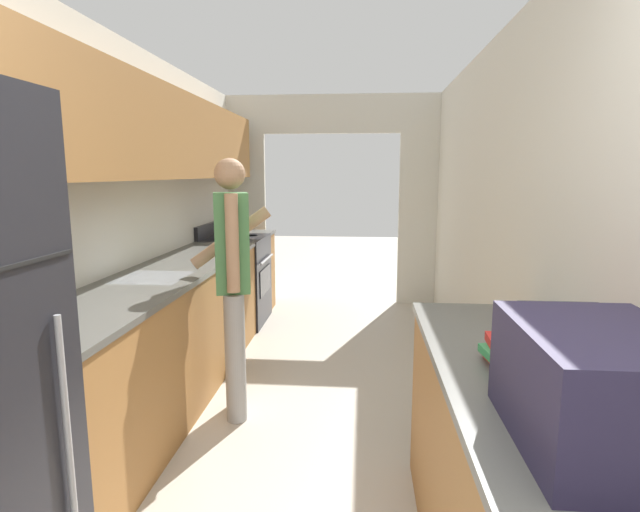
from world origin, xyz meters
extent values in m
cube|color=silver|center=(-1.29, 2.15, 1.25)|extent=(0.06, 7.91, 2.50)
cube|color=#9E6B38|center=(-1.10, 3.19, 1.87)|extent=(0.32, 4.24, 0.65)
cube|color=silver|center=(1.29, 2.15, 1.25)|extent=(0.06, 7.91, 2.50)
cube|color=silver|center=(-1.14, 5.54, 1.02)|extent=(0.65, 0.06, 2.05)
cube|color=silver|center=(1.14, 5.54, 1.02)|extent=(0.65, 0.06, 2.05)
cube|color=silver|center=(0.00, 5.54, 2.27)|extent=(2.93, 0.06, 0.45)
cube|color=#9E6B38|center=(-0.96, 2.63, 0.44)|extent=(0.60, 3.13, 0.88)
cube|color=#565651|center=(-0.96, 2.63, 0.90)|extent=(0.62, 3.14, 0.03)
cube|color=#9E6B38|center=(-0.96, 5.14, 0.44)|extent=(0.60, 0.35, 0.88)
cube|color=#565651|center=(-0.96, 5.14, 0.90)|extent=(0.62, 0.36, 0.03)
cube|color=#9EA3A8|center=(-0.96, 2.52, 0.92)|extent=(0.42, 0.44, 0.00)
cube|color=#9E6B38|center=(0.96, 1.13, 0.44)|extent=(0.60, 1.76, 0.88)
cube|color=#565651|center=(0.96, 1.13, 0.90)|extent=(0.62, 1.78, 0.03)
cylinder|color=#99999E|center=(-0.56, 0.90, 0.77)|extent=(0.02, 0.02, 0.74)
cube|color=black|center=(-0.95, 4.58, 0.46)|extent=(0.62, 0.76, 0.92)
cube|color=black|center=(-0.64, 4.58, 0.46)|extent=(0.01, 0.52, 0.28)
cylinder|color=#B7B7BC|center=(-0.62, 4.58, 0.69)|extent=(0.02, 0.61, 0.02)
cube|color=black|center=(-1.24, 4.58, 0.99)|extent=(0.04, 0.76, 0.14)
cylinder|color=#232328|center=(-0.83, 4.41, 0.92)|extent=(0.16, 0.16, 0.01)
cylinder|color=#232328|center=(-0.83, 4.75, 0.92)|extent=(0.16, 0.16, 0.01)
cylinder|color=#232328|center=(-1.08, 4.41, 0.92)|extent=(0.16, 0.16, 0.01)
cylinder|color=#232328|center=(-1.08, 4.75, 0.92)|extent=(0.16, 0.16, 0.01)
cylinder|color=#9E9E9E|center=(-0.41, 2.44, 0.42)|extent=(0.16, 0.16, 0.84)
cylinder|color=#9E9E9E|center=(-0.46, 2.60, 0.42)|extent=(0.16, 0.16, 0.84)
cube|color=#4C844C|center=(-0.43, 2.52, 1.15)|extent=(0.26, 0.26, 0.63)
cylinder|color=tan|center=(-0.39, 2.38, 1.17)|extent=(0.10, 0.10, 0.60)
cylinder|color=tan|center=(-0.48, 2.66, 1.17)|extent=(0.53, 0.23, 0.41)
sphere|color=tan|center=(-0.43, 2.52, 1.58)|extent=(0.19, 0.19, 0.19)
cube|color=#231E38|center=(0.96, 0.66, 1.01)|extent=(0.38, 0.52, 0.19)
cube|color=#231E38|center=(0.96, 0.66, 1.16)|extent=(0.38, 0.52, 0.11)
cube|color=#2D2D33|center=(0.96, 0.94, 1.16)|extent=(0.23, 0.02, 0.10)
cube|color=red|center=(0.94, 1.12, 0.93)|extent=(0.21, 0.31, 0.03)
cube|color=#33894C|center=(0.93, 1.14, 0.96)|extent=(0.24, 0.25, 0.03)
cube|color=red|center=(0.95, 1.14, 0.99)|extent=(0.24, 0.29, 0.03)
camera|label=1|loc=(0.39, -0.53, 1.58)|focal=28.00mm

